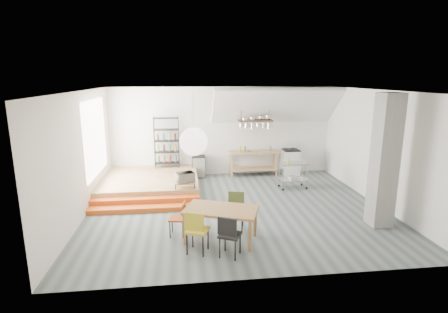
{
  "coord_description": "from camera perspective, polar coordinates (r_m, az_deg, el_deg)",
  "views": [
    {
      "loc": [
        -1.41,
        -9.01,
        3.55
      ],
      "look_at": [
        -0.25,
        0.8,
        1.28
      ],
      "focal_mm": 28.0,
      "sensor_mm": 36.0,
      "label": 1
    }
  ],
  "objects": [
    {
      "name": "ceiling",
      "position": [
        9.13,
        2.2,
        10.72
      ],
      "size": [
        8.0,
        7.0,
        0.02
      ],
      "primitive_type": "cube",
      "color": "white",
      "rests_on": "wall_back"
    },
    {
      "name": "rolling_cart",
      "position": [
        11.5,
        11.24,
        -2.45
      ],
      "size": [
        0.89,
        0.52,
        0.85
      ],
      "rotation": [
        0.0,
        0.0,
        0.04
      ],
      "color": "silver",
      "rests_on": "ground"
    },
    {
      "name": "wall_left",
      "position": [
        9.58,
        -22.26,
        0.2
      ],
      "size": [
        0.04,
        7.0,
        3.2
      ],
      "primitive_type": "cube",
      "color": "silver",
      "rests_on": "ground"
    },
    {
      "name": "slope_ceiling",
      "position": [
        12.38,
        8.41,
        8.15
      ],
      "size": [
        4.4,
        1.44,
        1.32
      ],
      "primitive_type": "cube",
      "rotation": [
        -0.73,
        0.0,
        0.0
      ],
      "color": "white",
      "rests_on": "wall_back"
    },
    {
      "name": "dining_table",
      "position": [
        7.72,
        -0.47,
        -9.05
      ],
      "size": [
        1.77,
        1.36,
        0.74
      ],
      "rotation": [
        0.0,
        0.0,
        -0.35
      ],
      "color": "olive",
      "rests_on": "ground"
    },
    {
      "name": "concrete_column",
      "position": [
        9.08,
        24.72,
        -0.68
      ],
      "size": [
        0.5,
        0.5,
        3.2
      ],
      "primitive_type": "cube",
      "color": "gray",
      "rests_on": "ground"
    },
    {
      "name": "step_upper",
      "position": [
        10.07,
        -12.63,
        -7.23
      ],
      "size": [
        3.0,
        0.35,
        0.27
      ],
      "primitive_type": "cube",
      "color": "#CD5318",
      "rests_on": "ground"
    },
    {
      "name": "paper_lantern",
      "position": [
        7.45,
        -4.99,
        2.43
      ],
      "size": [
        0.6,
        0.6,
        0.6
      ],
      "primitive_type": "sphere",
      "color": "white",
      "rests_on": "ceiling"
    },
    {
      "name": "mini_fridge",
      "position": [
        12.63,
        -4.14,
        -1.62
      ],
      "size": [
        0.45,
        0.45,
        0.77
      ],
      "primitive_type": "cube",
      "color": "black",
      "rests_on": "ground"
    },
    {
      "name": "bowl",
      "position": [
        12.61,
        4.07,
        0.92
      ],
      "size": [
        0.26,
        0.26,
        0.05
      ],
      "primitive_type": "imported",
      "rotation": [
        0.0,
        0.0,
        0.43
      ],
      "color": "silver",
      "rests_on": "kitchen_counter"
    },
    {
      "name": "wall_right",
      "position": [
        10.69,
        23.82,
        1.3
      ],
      "size": [
        0.04,
        7.0,
        3.2
      ],
      "primitive_type": "cube",
      "color": "silver",
      "rests_on": "ground"
    },
    {
      "name": "wall_back",
      "position": [
        12.74,
        -0.3,
        4.12
      ],
      "size": [
        8.0,
        0.04,
        3.2
      ],
      "primitive_type": "cube",
      "color": "silver",
      "rests_on": "ground"
    },
    {
      "name": "step_lower",
      "position": [
        9.77,
        -12.81,
        -8.3
      ],
      "size": [
        3.0,
        0.35,
        0.13
      ],
      "primitive_type": "cube",
      "color": "#CD5318",
      "rests_on": "ground"
    },
    {
      "name": "platform",
      "position": [
        11.56,
        -11.87,
        -4.2
      ],
      "size": [
        3.0,
        3.0,
        0.4
      ],
      "primitive_type": "cube",
      "color": "#927149",
      "rests_on": "ground"
    },
    {
      "name": "chair_mustard",
      "position": [
        7.22,
        -4.57,
        -11.63
      ],
      "size": [
        0.55,
        0.55,
        0.93
      ],
      "rotation": [
        0.0,
        0.0,
        2.76
      ],
      "color": "#9F8C1B",
      "rests_on": "ground"
    },
    {
      "name": "chair_black",
      "position": [
        7.07,
        0.81,
        -12.38
      ],
      "size": [
        0.54,
        0.54,
        0.89
      ],
      "rotation": [
        0.0,
        0.0,
        2.68
      ],
      "color": "black",
      "rests_on": "ground"
    },
    {
      "name": "window_pane",
      "position": [
        10.96,
        -20.22,
        2.94
      ],
      "size": [
        0.02,
        2.5,
        2.2
      ],
      "primitive_type": "cube",
      "color": "white",
      "rests_on": "wall_left"
    },
    {
      "name": "chair_olive",
      "position": [
        8.37,
        1.95,
        -8.26
      ],
      "size": [
        0.48,
        0.48,
        0.88
      ],
      "rotation": [
        0.0,
        0.0,
        -0.22
      ],
      "color": "#546530",
      "rests_on": "ground"
    },
    {
      "name": "stove",
      "position": [
        13.15,
        10.77,
        -0.81
      ],
      "size": [
        0.6,
        0.6,
        1.18
      ],
      "color": "white",
      "rests_on": "ground"
    },
    {
      "name": "pot_rack",
      "position": [
        12.31,
        5.25,
        5.52
      ],
      "size": [
        1.2,
        0.5,
        1.43
      ],
      "color": "#412C1A",
      "rests_on": "ceiling"
    },
    {
      "name": "microwave",
      "position": [
        10.17,
        -6.41,
        -3.39
      ],
      "size": [
        0.61,
        0.52,
        0.28
      ],
      "primitive_type": "imported",
      "rotation": [
        0.0,
        0.0,
        0.39
      ],
      "color": "beige",
      "rests_on": "microwave_shelf"
    },
    {
      "name": "microwave_shelf",
      "position": [
        10.22,
        -6.39,
        -4.26
      ],
      "size": [
        0.6,
        0.4,
        0.16
      ],
      "color": "#927149",
      "rests_on": "platform"
    },
    {
      "name": "floor",
      "position": [
        9.79,
        2.04,
        -8.35
      ],
      "size": [
        8.0,
        8.0,
        0.0
      ],
      "primitive_type": "plane",
      "color": "#4A5355",
      "rests_on": "ground"
    },
    {
      "name": "wire_shelving",
      "position": [
        12.43,
        -9.35,
        2.45
      ],
      "size": [
        0.88,
        0.38,
        1.8
      ],
      "color": "black",
      "rests_on": "platform"
    },
    {
      "name": "kitchen_counter",
      "position": [
        12.76,
        4.8,
        -0.37
      ],
      "size": [
        1.8,
        0.6,
        0.91
      ],
      "color": "#927149",
      "rests_on": "ground"
    },
    {
      "name": "chair_red",
      "position": [
        8.07,
        -7.2,
        -9.58
      ],
      "size": [
        0.41,
        0.41,
        0.8
      ],
      "rotation": [
        0.0,
        0.0,
        -1.71
      ],
      "color": "#9E3F16",
      "rests_on": "ground"
    }
  ]
}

